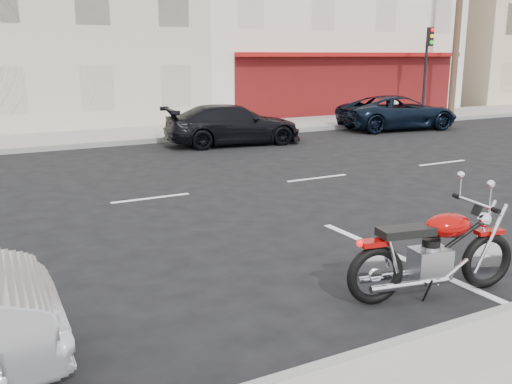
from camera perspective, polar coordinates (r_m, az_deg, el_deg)
ground at (r=12.27m, az=-1.59°, el=0.46°), size 120.00×120.00×0.00m
bldg_far_east at (r=41.49m, az=21.69°, el=16.39°), size 12.00×12.00×11.00m
utility_pole at (r=28.50m, az=19.62°, el=16.74°), size 1.80×0.30×9.00m
traffic_light at (r=26.81m, az=16.74°, el=12.51°), size 0.26×0.30×3.80m
fire_hydrant at (r=25.99m, az=13.81°, el=8.20°), size 0.20×0.20×0.72m
motorcycle at (r=7.47m, az=22.33°, el=-5.21°), size 2.20×0.81×1.11m
suv_far at (r=22.63m, az=14.01°, el=7.73°), size 4.86×2.72×1.28m
car_far at (r=18.17m, az=-2.29°, el=6.76°), size 4.56×2.30×1.27m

